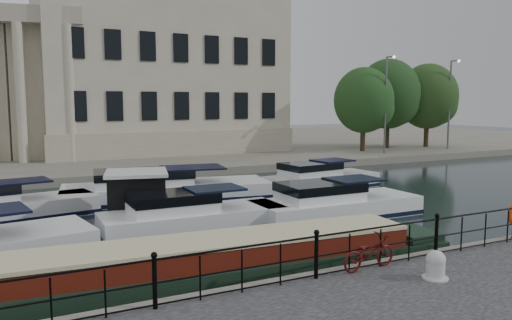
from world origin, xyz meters
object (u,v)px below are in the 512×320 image
(narrowboat, at_px, (198,271))
(bicycle, at_px, (369,253))
(mooring_bollard, at_px, (436,265))
(harbour_hut, at_px, (137,200))

(narrowboat, bearing_deg, bicycle, -28.01)
(bicycle, relative_size, mooring_bollard, 2.37)
(bicycle, bearing_deg, harbour_hut, 16.33)
(bicycle, height_order, harbour_hut, harbour_hut)
(mooring_bollard, distance_m, narrowboat, 6.05)
(narrowboat, bearing_deg, mooring_bollard, -33.32)
(mooring_bollard, bearing_deg, narrowboat, 142.63)
(narrowboat, height_order, harbour_hut, harbour_hut)
(narrowboat, distance_m, harbour_hut, 7.44)
(mooring_bollard, bearing_deg, harbour_hut, 112.68)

